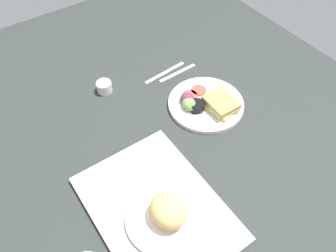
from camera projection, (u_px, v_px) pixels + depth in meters
ground_plane at (179, 136)px, 115.57cm from camera, size 190.00×150.00×3.00cm
serving_tray at (157, 208)px, 95.96cm from camera, size 45.19×33.25×1.60cm
bread_plate_near at (167, 214)px, 90.71cm from camera, size 21.83×21.83×8.85cm
plate_with_salad at (206, 104)px, 120.89cm from camera, size 27.02×27.02×5.40cm
espresso_cup at (104, 87)px, 126.14cm from camera, size 5.60×5.60×4.00cm
fork at (178, 73)px, 133.85cm from camera, size 1.82×17.03×0.50cm
knife at (165, 72)px, 133.96cm from camera, size 2.93×19.05×0.50cm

